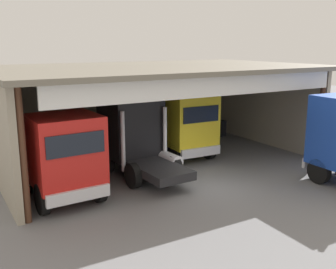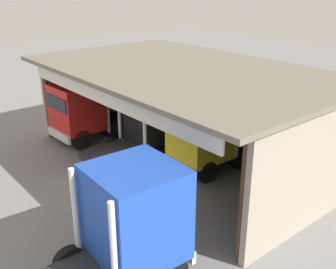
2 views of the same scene
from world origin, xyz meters
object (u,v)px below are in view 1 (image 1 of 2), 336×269
Objects in this scene: truck_red_center_bay at (62,156)px; truck_yellow_left_bay at (185,124)px; oil_drum at (186,133)px; tool_cart at (218,129)px; truck_black_center_left_bay at (135,136)px.

truck_yellow_left_bay is at bearing -162.39° from truck_red_center_bay.
truck_yellow_left_bay is 5.10× the size of oil_drum.
truck_yellow_left_bay reaches higher than oil_drum.
tool_cart is (11.67, 5.68, -1.25)m from truck_red_center_bay.
truck_red_center_bay is 4.15m from truck_black_center_left_bay.
truck_red_center_bay reaches higher than tool_cart.
truck_red_center_bay is 7.56m from truck_yellow_left_bay.
tool_cart is at bearing -4.46° from oil_drum.
oil_drum is at bearing -122.19° from truck_yellow_left_bay.
truck_red_center_bay is at bearing -147.86° from oil_drum.
oil_drum is (5.53, 4.22, -1.27)m from truck_black_center_left_bay.
truck_yellow_left_bay is 4.81× the size of tool_cart.
truck_yellow_left_bay is at bearing 13.79° from truck_black_center_left_bay.
tool_cart is at bearing -143.81° from truck_yellow_left_bay.
truck_red_center_bay is 5.42× the size of oil_drum.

